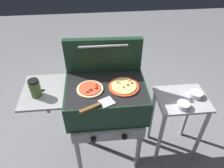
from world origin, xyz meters
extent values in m
plane|color=gray|center=(0.00, 0.00, 0.00)|extent=(8.00, 8.00, 0.00)
cube|color=#193823|center=(0.00, 0.00, 0.78)|extent=(0.64, 0.48, 0.24)
cube|color=black|center=(0.00, 0.00, 0.90)|extent=(0.61, 0.46, 0.01)
cube|color=#9A9A9A|center=(-0.48, 0.00, 0.89)|extent=(0.32, 0.41, 0.02)
cube|color=#9A9A9A|center=(-0.48, 0.00, 0.78)|extent=(0.02, 0.02, 0.24)
cube|color=#9A9A9A|center=(0.00, -0.25, 0.61)|extent=(0.58, 0.02, 0.10)
cylinder|color=black|center=(-0.12, -0.28, 0.61)|extent=(0.04, 0.02, 0.04)
cylinder|color=black|center=(0.12, -0.28, 0.61)|extent=(0.04, 0.02, 0.04)
cylinder|color=#9A9A9A|center=(-0.27, -0.19, 0.33)|extent=(0.04, 0.04, 0.66)
cylinder|color=#9A9A9A|center=(0.27, -0.19, 0.33)|extent=(0.04, 0.04, 0.66)
cylinder|color=#9A9A9A|center=(-0.27, 0.19, 0.33)|extent=(0.04, 0.04, 0.66)
cylinder|color=#9A9A9A|center=(0.27, 0.19, 0.33)|extent=(0.04, 0.04, 0.66)
cube|color=#193823|center=(0.00, 0.21, 1.05)|extent=(0.63, 0.08, 0.30)
cylinder|color=#B7B7BC|center=(0.00, 0.17, 1.16)|extent=(0.38, 0.02, 0.02)
cylinder|color=#C64723|center=(0.14, -0.02, 0.91)|extent=(0.24, 0.24, 0.01)
cylinder|color=#EDD17A|center=(0.14, -0.02, 0.92)|extent=(0.20, 0.20, 0.01)
sphere|color=#E0C887|center=(0.16, -0.02, 0.92)|extent=(0.03, 0.03, 0.03)
sphere|color=#EAB55F|center=(0.09, 0.02, 0.92)|extent=(0.02, 0.02, 0.02)
sphere|color=#EABB7A|center=(0.20, 0.00, 0.92)|extent=(0.03, 0.03, 0.03)
sphere|color=#F2A971|center=(0.19, 0.02, 0.92)|extent=(0.03, 0.03, 0.03)
sphere|color=#D3EC8C|center=(0.11, 0.01, 0.92)|extent=(0.02, 0.02, 0.02)
sphere|color=#C7CD71|center=(0.13, -0.05, 0.92)|extent=(0.02, 0.02, 0.02)
cylinder|color=beige|center=(-0.12, -0.03, 0.91)|extent=(0.20, 0.20, 0.01)
cylinder|color=#D14C2D|center=(-0.12, -0.03, 0.92)|extent=(0.17, 0.17, 0.01)
sphere|color=#D15027|center=(-0.14, -0.07, 0.92)|extent=(0.02, 0.02, 0.02)
sphere|color=#E24027|center=(-0.08, -0.04, 0.92)|extent=(0.03, 0.03, 0.03)
sphere|color=#DE4D32|center=(-0.12, -0.05, 0.92)|extent=(0.03, 0.03, 0.03)
sphere|color=#CA3D2C|center=(-0.12, -0.05, 0.92)|extent=(0.02, 0.02, 0.02)
sphere|color=#E7542A|center=(-0.08, 0.00, 0.92)|extent=(0.02, 0.02, 0.02)
sphere|color=#EB442E|center=(-0.08, -0.02, 0.92)|extent=(0.02, 0.02, 0.02)
cylinder|color=#4C6B2D|center=(-0.52, -0.05, 0.96)|extent=(0.08, 0.08, 0.13)
cylinder|color=black|center=(-0.52, -0.05, 1.03)|extent=(0.08, 0.08, 0.01)
cube|color=#B7BABF|center=(-0.01, -0.18, 0.90)|extent=(0.13, 0.12, 0.01)
cube|color=brown|center=(-0.12, -0.24, 0.91)|extent=(0.16, 0.09, 0.02)
cube|color=#B2B2B7|center=(0.66, 0.00, 0.70)|extent=(0.44, 0.36, 0.02)
cylinder|color=#B2B2B7|center=(0.47, -0.15, 0.35)|extent=(0.04, 0.04, 0.69)
cylinder|color=#B2B2B7|center=(0.85, -0.15, 0.35)|extent=(0.04, 0.04, 0.69)
cylinder|color=#B2B2B7|center=(0.47, 0.15, 0.35)|extent=(0.04, 0.04, 0.69)
cylinder|color=#B2B2B7|center=(0.85, 0.15, 0.35)|extent=(0.04, 0.04, 0.69)
cylinder|color=silver|center=(0.78, 0.01, 0.74)|extent=(0.11, 0.11, 0.04)
cylinder|color=maroon|center=(0.78, 0.01, 0.73)|extent=(0.09, 0.09, 0.02)
cylinder|color=silver|center=(0.62, -0.11, 0.74)|extent=(0.11, 0.11, 0.04)
cylinder|color=#996B47|center=(0.62, -0.11, 0.73)|extent=(0.09, 0.09, 0.02)
camera|label=1|loc=(-0.08, -1.27, 1.95)|focal=33.89mm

